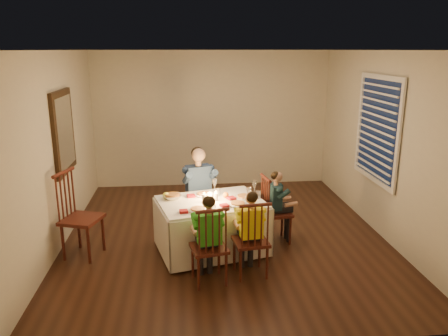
{
  "coord_description": "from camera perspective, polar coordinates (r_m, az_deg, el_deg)",
  "views": [
    {
      "loc": [
        -0.58,
        -5.85,
        2.61
      ],
      "look_at": [
        0.0,
        0.15,
        0.97
      ],
      "focal_mm": 35.0,
      "sensor_mm": 36.0,
      "label": 1
    }
  ],
  "objects": [
    {
      "name": "chair_adult",
      "position": [
        6.59,
        -3.19,
        -8.11
      ],
      "size": [
        0.48,
        0.46,
        0.96
      ],
      "primitive_type": null,
      "rotation": [
        0.0,
        0.0,
        0.26
      ],
      "color": "#3E1610",
      "rests_on": "ground"
    },
    {
      "name": "child_teal",
      "position": [
        6.28,
        6.73,
        -9.43
      ],
      "size": [
        0.34,
        0.36,
        1.02
      ],
      "primitive_type": null,
      "rotation": [
        0.0,
        0.0,
        1.7
      ],
      "color": "#17303A",
      "rests_on": "ground"
    },
    {
      "name": "wall_right",
      "position": [
        6.63,
        19.86,
        2.94
      ],
      "size": [
        0.02,
        5.0,
        2.6
      ],
      "primitive_type": "cube",
      "color": "beige",
      "rests_on": "ground"
    },
    {
      "name": "squash",
      "position": [
        5.81,
        -7.58,
        -3.58
      ],
      "size": [
        0.09,
        0.09,
        0.09
      ],
      "primitive_type": "sphere",
      "color": "#F5F540",
      "rests_on": "dining_table"
    },
    {
      "name": "setting_adult",
      "position": [
        5.9,
        -2.64,
        -3.5
      ],
      "size": [
        0.32,
        0.32,
        0.02
      ],
      "primitive_type": "cylinder",
      "rotation": [
        0.0,
        0.0,
        0.25
      ],
      "color": "silver",
      "rests_on": "dining_table"
    },
    {
      "name": "setting_yellow",
      "position": [
        5.55,
        1.8,
        -4.75
      ],
      "size": [
        0.32,
        0.32,
        0.02
      ],
      "primitive_type": "cylinder",
      "rotation": [
        0.0,
        0.0,
        0.25
      ],
      "color": "silver",
      "rests_on": "dining_table"
    },
    {
      "name": "chair_extra",
      "position": [
        6.12,
        -17.69,
        -10.76
      ],
      "size": [
        0.57,
        0.58,
        1.14
      ],
      "primitive_type": null,
      "rotation": [
        0.0,
        0.0,
        1.25
      ],
      "color": "#3E1610",
      "rests_on": "ground"
    },
    {
      "name": "adult",
      "position": [
        6.59,
        -3.19,
        -8.11
      ],
      "size": [
        0.56,
        0.53,
        1.26
      ],
      "primitive_type": null,
      "rotation": [
        0.0,
        0.0,
        0.26
      ],
      "color": "navy",
      "rests_on": "ground"
    },
    {
      "name": "setting_green",
      "position": [
        5.36,
        -3.42,
        -5.49
      ],
      "size": [
        0.32,
        0.32,
        0.02
      ],
      "primitive_type": "cylinder",
      "rotation": [
        0.0,
        0.0,
        0.25
      ],
      "color": "silver",
      "rests_on": "dining_table"
    },
    {
      "name": "wall_back",
      "position": [
        8.47,
        -1.59,
        6.35
      ],
      "size": [
        4.5,
        0.02,
        2.6
      ],
      "primitive_type": "cube",
      "color": "beige",
      "rests_on": "ground"
    },
    {
      "name": "chair_near_right",
      "position": [
        5.41,
        3.42,
        -13.65
      ],
      "size": [
        0.44,
        0.42,
        0.96
      ],
      "primitive_type": null,
      "rotation": [
        0.0,
        0.0,
        3.26
      ],
      "color": "#3E1610",
      "rests_on": "ground"
    },
    {
      "name": "orange_fruit",
      "position": [
        5.79,
        0.24,
        -3.56
      ],
      "size": [
        0.08,
        0.08,
        0.08
      ],
      "primitive_type": "sphere",
      "color": "orange",
      "rests_on": "dining_table"
    },
    {
      "name": "serving_bowl",
      "position": [
        5.79,
        -6.75,
        -3.76
      ],
      "size": [
        0.28,
        0.28,
        0.06
      ],
      "primitive_type": "imported",
      "rotation": [
        0.0,
        0.0,
        0.19
      ],
      "color": "silver",
      "rests_on": "dining_table"
    },
    {
      "name": "chair_end",
      "position": [
        6.28,
        6.73,
        -9.43
      ],
      "size": [
        0.42,
        0.44,
        0.96
      ],
      "primitive_type": null,
      "rotation": [
        0.0,
        0.0,
        1.7
      ],
      "color": "#3E1610",
      "rests_on": "ground"
    },
    {
      "name": "ceiling",
      "position": [
        5.88,
        0.11,
        15.15
      ],
      "size": [
        5.0,
        5.0,
        0.0
      ],
      "primitive_type": "plane",
      "color": "white",
      "rests_on": "wall_back"
    },
    {
      "name": "chair_near_left",
      "position": [
        5.25,
        -1.93,
        -14.6
      ],
      "size": [
        0.46,
        0.44,
        0.96
      ],
      "primitive_type": null,
      "rotation": [
        0.0,
        0.0,
        3.33
      ],
      "color": "#3E1610",
      "rests_on": "ground"
    },
    {
      "name": "candle_left",
      "position": [
        5.65,
        -2.61,
        -3.95
      ],
      "size": [
        0.06,
        0.06,
        0.1
      ],
      "primitive_type": "cylinder",
      "color": "silver",
      "rests_on": "dining_table"
    },
    {
      "name": "dining_table",
      "position": [
        5.76,
        -1.71,
        -6.22
      ],
      "size": [
        1.55,
        1.28,
        0.67
      ],
      "rotation": [
        0.0,
        0.0,
        0.25
      ],
      "color": "white",
      "rests_on": "ground"
    },
    {
      "name": "setting_teal",
      "position": [
        5.81,
        2.63,
        -3.81
      ],
      "size": [
        0.32,
        0.32,
        0.02
      ],
      "primitive_type": "cylinder",
      "rotation": [
        0.0,
        0.0,
        0.25
      ],
      "color": "silver",
      "rests_on": "dining_table"
    },
    {
      "name": "wall_mirror",
      "position": [
        6.46,
        -20.22,
        4.41
      ],
      "size": [
        0.06,
        0.95,
        1.15
      ],
      "color": "black",
      "rests_on": "wall_left"
    },
    {
      "name": "child_green",
      "position": [
        5.25,
        -1.93,
        -14.6
      ],
      "size": [
        0.4,
        0.38,
        1.06
      ],
      "primitive_type": null,
      "rotation": [
        0.0,
        0.0,
        3.33
      ],
      "color": "green",
      "rests_on": "ground"
    },
    {
      "name": "child_yellow",
      "position": [
        5.41,
        3.42,
        -13.65
      ],
      "size": [
        0.38,
        0.35,
        1.05
      ],
      "primitive_type": null,
      "rotation": [
        0.0,
        0.0,
        3.26
      ],
      "color": "yellow",
      "rests_on": "ground"
    },
    {
      "name": "candle_right",
      "position": [
        5.7,
        -1.06,
        -3.77
      ],
      "size": [
        0.06,
        0.06,
        0.1
      ],
      "primitive_type": "cylinder",
      "color": "silver",
      "rests_on": "dining_table"
    },
    {
      "name": "window_blinds",
      "position": [
        6.66,
        19.32,
        4.8
      ],
      "size": [
        0.07,
        1.34,
        1.54
      ],
      "color": "#0C1732",
      "rests_on": "wall_right"
    },
    {
      "name": "ground",
      "position": [
        6.43,
        0.1,
        -8.7
      ],
      "size": [
        5.0,
        5.0,
        0.0
      ],
      "primitive_type": "plane",
      "color": "black",
      "rests_on": "ground"
    },
    {
      "name": "wall_left",
      "position": [
        6.22,
        -21.01,
        2.07
      ],
      "size": [
        0.02,
        5.0,
        2.6
      ],
      "primitive_type": "cube",
      "color": "beige",
      "rests_on": "ground"
    }
  ]
}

